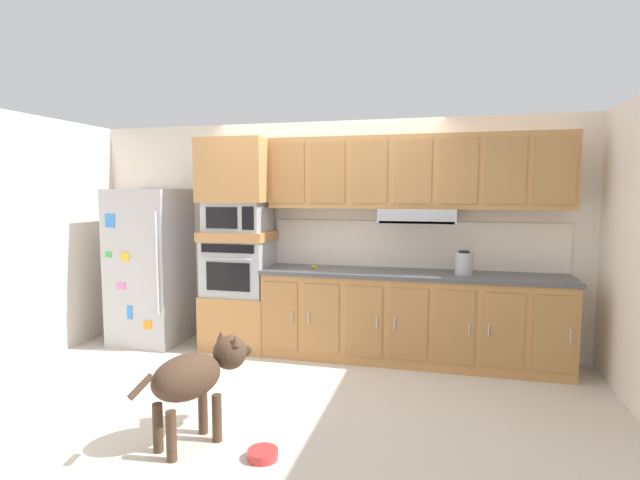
% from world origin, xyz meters
% --- Properties ---
extents(ground_plane, '(9.60, 9.60, 0.00)m').
position_xyz_m(ground_plane, '(0.00, 0.00, 0.00)').
color(ground_plane, beige).
extents(back_kitchen_wall, '(6.20, 0.12, 2.50)m').
position_xyz_m(back_kitchen_wall, '(0.00, 1.11, 1.25)').
color(back_kitchen_wall, silver).
rests_on(back_kitchen_wall, ground).
extents(side_panel_left, '(0.12, 7.10, 2.50)m').
position_xyz_m(side_panel_left, '(-2.80, 0.00, 1.25)').
color(side_panel_left, silver).
rests_on(side_panel_left, ground).
extents(refrigerator, '(0.76, 0.73, 1.76)m').
position_xyz_m(refrigerator, '(-2.01, 0.68, 0.88)').
color(refrigerator, '#ADADB2').
rests_on(refrigerator, ground).
extents(oven_base_cabinet, '(0.74, 0.62, 0.60)m').
position_xyz_m(oven_base_cabinet, '(-0.93, 0.75, 0.30)').
color(oven_base_cabinet, '#B77F47').
rests_on(oven_base_cabinet, ground).
extents(built_in_oven, '(0.70, 0.62, 0.60)m').
position_xyz_m(built_in_oven, '(-0.93, 0.75, 0.90)').
color(built_in_oven, '#A8AAAF').
rests_on(built_in_oven, oven_base_cabinet).
extents(appliance_mid_shelf, '(0.74, 0.62, 0.10)m').
position_xyz_m(appliance_mid_shelf, '(-0.93, 0.75, 1.25)').
color(appliance_mid_shelf, '#B77F47').
rests_on(appliance_mid_shelf, built_in_oven).
extents(microwave, '(0.64, 0.54, 0.32)m').
position_xyz_m(microwave, '(-0.93, 0.75, 1.46)').
color(microwave, '#A8AAAF').
rests_on(microwave, appliance_mid_shelf).
extents(appliance_upper_cabinet, '(0.74, 0.62, 0.68)m').
position_xyz_m(appliance_upper_cabinet, '(-0.93, 0.75, 1.96)').
color(appliance_upper_cabinet, '#B77F47').
rests_on(appliance_upper_cabinet, microwave).
extents(lower_cabinet_run, '(3.03, 0.63, 0.88)m').
position_xyz_m(lower_cabinet_run, '(0.95, 0.75, 0.44)').
color(lower_cabinet_run, '#B77F47').
rests_on(lower_cabinet_run, ground).
extents(countertop_slab, '(3.07, 0.64, 0.04)m').
position_xyz_m(countertop_slab, '(0.95, 0.75, 0.90)').
color(countertop_slab, '#4C4C51').
rests_on(countertop_slab, lower_cabinet_run).
extents(backsplash_panel, '(3.07, 0.02, 0.50)m').
position_xyz_m(backsplash_panel, '(0.95, 1.04, 1.17)').
color(backsplash_panel, white).
rests_on(backsplash_panel, countertop_slab).
extents(upper_cabinet_with_hood, '(3.03, 0.48, 0.88)m').
position_xyz_m(upper_cabinet_with_hood, '(0.96, 0.87, 1.90)').
color(upper_cabinet_with_hood, '#B77F47').
rests_on(upper_cabinet_with_hood, backsplash_panel).
extents(screwdriver, '(0.17, 0.17, 0.03)m').
position_xyz_m(screwdriver, '(-0.06, 0.78, 0.93)').
color(screwdriver, yellow).
rests_on(screwdriver, countertop_slab).
extents(electric_kettle, '(0.17, 0.17, 0.24)m').
position_xyz_m(electric_kettle, '(1.46, 0.70, 1.03)').
color(electric_kettle, '#A8AAAF').
rests_on(electric_kettle, countertop_slab).
extents(dog, '(0.56, 0.88, 0.72)m').
position_xyz_m(dog, '(-0.34, -1.31, 0.48)').
color(dog, '#473323').
rests_on(dog, ground).
extents(dog_food_bowl, '(0.20, 0.20, 0.06)m').
position_xyz_m(dog_food_bowl, '(0.17, -1.41, 0.03)').
color(dog_food_bowl, red).
rests_on(dog_food_bowl, ground).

